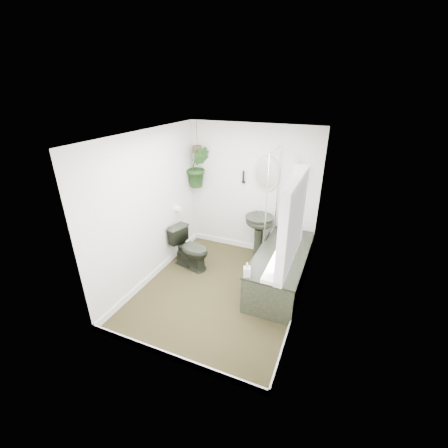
% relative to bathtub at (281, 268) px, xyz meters
% --- Properties ---
extents(floor, '(2.30, 2.80, 0.02)m').
position_rel_bathtub_xyz_m(floor, '(-0.80, -0.50, -0.30)').
color(floor, '#2A2616').
rests_on(floor, ground).
extents(ceiling, '(2.30, 2.80, 0.02)m').
position_rel_bathtub_xyz_m(ceiling, '(-0.80, -0.50, 2.02)').
color(ceiling, white).
rests_on(ceiling, ground).
extents(wall_back, '(2.30, 0.02, 2.30)m').
position_rel_bathtub_xyz_m(wall_back, '(-0.80, 0.91, 0.86)').
color(wall_back, white).
rests_on(wall_back, ground).
extents(wall_front, '(2.30, 0.02, 2.30)m').
position_rel_bathtub_xyz_m(wall_front, '(-0.80, -1.91, 0.86)').
color(wall_front, white).
rests_on(wall_front, ground).
extents(wall_left, '(0.02, 2.80, 2.30)m').
position_rel_bathtub_xyz_m(wall_left, '(-1.96, -0.50, 0.86)').
color(wall_left, white).
rests_on(wall_left, ground).
extents(wall_right, '(0.02, 2.80, 2.30)m').
position_rel_bathtub_xyz_m(wall_right, '(0.36, -0.50, 0.86)').
color(wall_right, white).
rests_on(wall_right, ground).
extents(skirting, '(2.30, 2.80, 0.10)m').
position_rel_bathtub_xyz_m(skirting, '(-0.80, -0.50, -0.24)').
color(skirting, white).
rests_on(skirting, floor).
extents(bathtub, '(0.72, 1.72, 0.58)m').
position_rel_bathtub_xyz_m(bathtub, '(0.00, 0.00, 0.00)').
color(bathtub, black).
rests_on(bathtub, floor).
extents(bath_screen, '(0.04, 0.72, 1.40)m').
position_rel_bathtub_xyz_m(bath_screen, '(-0.33, 0.49, 0.99)').
color(bath_screen, silver).
rests_on(bath_screen, bathtub).
extents(shower_box, '(0.20, 0.10, 0.35)m').
position_rel_bathtub_xyz_m(shower_box, '(0.00, 0.84, 1.26)').
color(shower_box, white).
rests_on(shower_box, wall_back).
extents(oval_mirror, '(0.46, 0.03, 0.62)m').
position_rel_bathtub_xyz_m(oval_mirror, '(-0.55, 0.87, 1.21)').
color(oval_mirror, '#B8A991').
rests_on(oval_mirror, wall_back).
extents(wall_sconce, '(0.04, 0.04, 0.22)m').
position_rel_bathtub_xyz_m(wall_sconce, '(-0.95, 0.86, 1.11)').
color(wall_sconce, black).
rests_on(wall_sconce, wall_back).
extents(toilet_roll_holder, '(0.11, 0.11, 0.11)m').
position_rel_bathtub_xyz_m(toilet_roll_holder, '(-1.90, 0.20, 0.61)').
color(toilet_roll_holder, white).
rests_on(toilet_roll_holder, wall_left).
extents(window_recess, '(0.08, 1.00, 0.90)m').
position_rel_bathtub_xyz_m(window_recess, '(0.29, -1.20, 1.36)').
color(window_recess, white).
rests_on(window_recess, wall_right).
extents(window_sill, '(0.18, 1.00, 0.04)m').
position_rel_bathtub_xyz_m(window_sill, '(0.22, -1.20, 0.94)').
color(window_sill, white).
rests_on(window_sill, wall_right).
extents(window_blinds, '(0.01, 0.86, 0.76)m').
position_rel_bathtub_xyz_m(window_blinds, '(0.24, -1.20, 1.36)').
color(window_blinds, white).
rests_on(window_blinds, wall_right).
extents(toilet, '(0.76, 0.55, 0.70)m').
position_rel_bathtub_xyz_m(toilet, '(-1.53, -0.09, 0.06)').
color(toilet, black).
rests_on(toilet, floor).
extents(pedestal_sink, '(0.56, 0.50, 0.83)m').
position_rel_bathtub_xyz_m(pedestal_sink, '(-0.55, 0.60, 0.13)').
color(pedestal_sink, black).
rests_on(pedestal_sink, floor).
extents(sill_plant, '(0.26, 0.23, 0.25)m').
position_rel_bathtub_xyz_m(sill_plant, '(0.21, -0.90, 1.09)').
color(sill_plant, black).
rests_on(sill_plant, window_sill).
extents(hanging_plant, '(0.51, 0.47, 0.74)m').
position_rel_bathtub_xyz_m(hanging_plant, '(-1.77, 0.75, 1.23)').
color(hanging_plant, black).
rests_on(hanging_plant, ceiling).
extents(soap_bottle, '(0.12, 0.12, 0.20)m').
position_rel_bathtub_xyz_m(soap_bottle, '(-0.29, -0.79, 0.39)').
color(soap_bottle, black).
rests_on(soap_bottle, bathtub).
extents(hanging_pot, '(0.16, 0.16, 0.12)m').
position_rel_bathtub_xyz_m(hanging_pot, '(-1.77, 0.75, 1.54)').
color(hanging_pot, '#463021').
rests_on(hanging_pot, ceiling).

